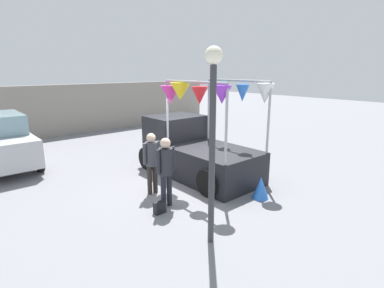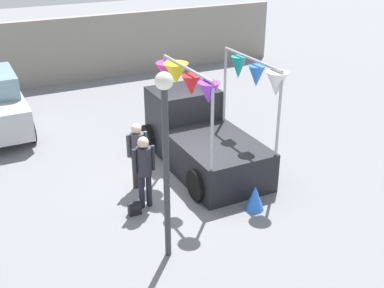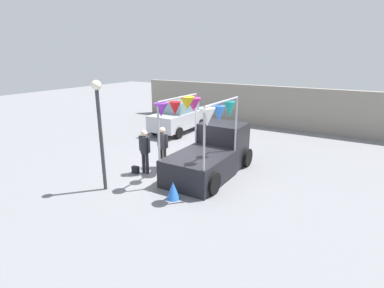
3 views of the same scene
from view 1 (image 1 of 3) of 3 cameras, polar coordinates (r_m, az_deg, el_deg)
ground_plane at (r=9.04m, az=-1.52°, el=-7.70°), size 60.00×60.00×0.00m
vendor_truck at (r=9.75m, az=0.23°, el=-0.46°), size 2.51×4.13×3.05m
parked_car at (r=12.19m, az=-32.73°, el=0.42°), size 1.88×4.00×1.88m
person_customer at (r=7.33m, az=-5.01°, el=-4.12°), size 0.53×0.34×1.76m
person_vendor at (r=8.16m, az=-7.69°, el=-2.59°), size 0.53×0.34×1.70m
handbag at (r=7.34m, az=-6.18°, el=-11.96°), size 0.28×0.16×0.28m
street_lamp at (r=5.44m, az=3.95°, el=4.61°), size 0.32×0.32×3.74m
brick_boundary_wall at (r=16.97m, az=-22.32°, el=6.06°), size 18.00×0.36×2.60m
folded_kite_bundle_azure at (r=8.22m, az=12.95°, el=-8.10°), size 0.52×0.52×0.60m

